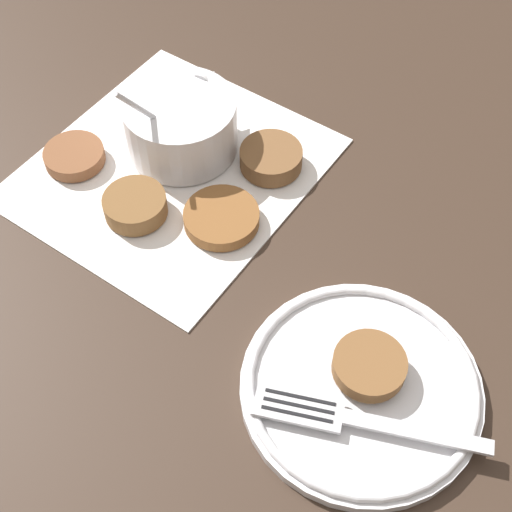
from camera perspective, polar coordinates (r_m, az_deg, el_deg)
name	(u,v)px	position (r m, az deg, el deg)	size (l,w,h in m)	color
ground_plane	(143,168)	(0.73, -9.01, 6.98)	(4.00, 4.00, 0.00)	#38281E
napkin	(172,169)	(0.73, -6.70, 6.91)	(0.30, 0.28, 0.00)	white
sauce_bowl	(181,127)	(0.73, -5.98, 10.25)	(0.13, 0.11, 0.11)	silver
fritter_0	(271,158)	(0.71, 1.21, 7.84)	(0.06, 0.06, 0.02)	brown
fritter_1	(135,205)	(0.68, -9.64, 4.01)	(0.06, 0.06, 0.02)	brown
fritter_2	(74,156)	(0.74, -14.33, 7.76)	(0.06, 0.06, 0.01)	brown
fritter_3	(221,218)	(0.67, -2.78, 3.09)	(0.07, 0.07, 0.01)	brown
serving_plate	(361,387)	(0.58, 8.41, -10.31)	(0.19, 0.19, 0.02)	silver
fritter_on_plate	(369,365)	(0.58, 9.06, -8.64)	(0.06, 0.06, 0.01)	brown
fork	(345,417)	(0.56, 7.11, -12.64)	(0.07, 0.18, 0.00)	silver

